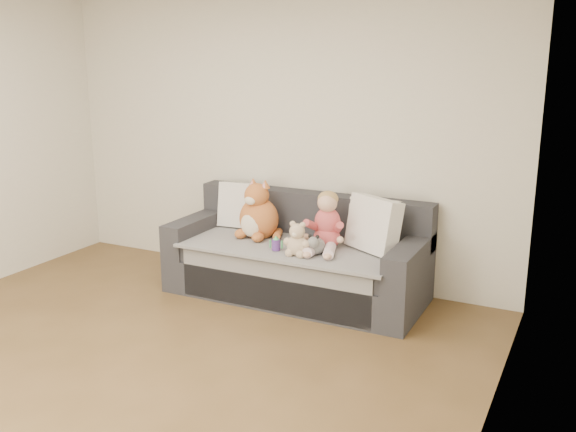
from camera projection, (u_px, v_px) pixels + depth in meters
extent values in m
plane|color=brown|center=(96.00, 390.00, 4.03)|extent=(5.00, 5.00, 0.00)
plane|color=silver|center=(278.00, 138.00, 5.87)|extent=(4.50, 0.00, 4.50)
plane|color=silver|center=(477.00, 236.00, 2.73)|extent=(0.00, 5.00, 5.00)
cube|color=#292A2F|center=(296.00, 279.00, 5.56)|extent=(2.20, 0.90, 0.30)
cube|color=#292A2F|center=(294.00, 255.00, 5.48)|extent=(1.90, 0.80, 0.15)
cube|color=#292A2F|center=(313.00, 214.00, 5.74)|extent=(2.20, 0.20, 0.40)
cube|color=#292A2F|center=(198.00, 232.00, 5.92)|extent=(0.20, 0.90, 0.30)
cube|color=#292A2F|center=(410.00, 263.00, 5.06)|extent=(0.20, 0.90, 0.30)
cube|color=#959698|center=(293.00, 246.00, 5.44)|extent=(1.85, 0.88, 0.02)
cube|color=#959698|center=(272.00, 287.00, 5.16)|extent=(1.70, 0.02, 0.41)
cube|color=silver|center=(243.00, 205.00, 5.95)|extent=(0.47, 0.25, 0.43)
cube|color=silver|center=(374.00, 222.00, 5.43)|extent=(0.43, 0.19, 0.40)
cube|color=silver|center=(373.00, 224.00, 5.23)|extent=(0.53, 0.43, 0.46)
ellipsoid|color=#C2444D|center=(327.00, 237.00, 5.35)|extent=(0.23, 0.19, 0.19)
ellipsoid|color=#C2444D|center=(328.00, 222.00, 5.33)|extent=(0.22, 0.19, 0.24)
ellipsoid|color=#DBAA8C|center=(327.00, 203.00, 5.27)|extent=(0.16, 0.16, 0.16)
ellipsoid|color=tan|center=(328.00, 199.00, 5.28)|extent=(0.17, 0.17, 0.13)
cylinder|color=#C2444D|center=(312.00, 225.00, 5.29)|extent=(0.09, 0.23, 0.15)
cylinder|color=#C2444D|center=(339.00, 227.00, 5.23)|extent=(0.16, 0.23, 0.15)
ellipsoid|color=#DBAA8C|center=(306.00, 237.00, 5.24)|extent=(0.06, 0.06, 0.06)
ellipsoid|color=#DBAA8C|center=(340.00, 240.00, 5.16)|extent=(0.06, 0.06, 0.06)
cylinder|color=#E5B2C6|center=(314.00, 249.00, 5.20)|extent=(0.10, 0.29, 0.10)
cylinder|color=#E5B2C6|center=(329.00, 250.00, 5.16)|extent=(0.17, 0.30, 0.10)
ellipsoid|color=#DBAA8C|center=(307.00, 255.00, 5.07)|extent=(0.06, 0.09, 0.05)
ellipsoid|color=#DBAA8C|center=(328.00, 256.00, 5.02)|extent=(0.06, 0.09, 0.05)
ellipsoid|color=#A25024|center=(259.00, 219.00, 5.65)|extent=(0.36, 0.31, 0.38)
ellipsoid|color=beige|center=(250.00, 225.00, 5.56)|extent=(0.19, 0.08, 0.21)
ellipsoid|color=#A25024|center=(257.00, 195.00, 5.57)|extent=(0.22, 0.22, 0.22)
ellipsoid|color=beige|center=(250.00, 201.00, 5.50)|extent=(0.10, 0.07, 0.08)
cone|color=#A25024|center=(253.00, 182.00, 5.61)|extent=(0.10, 0.10, 0.08)
cone|color=pink|center=(252.00, 183.00, 5.60)|extent=(0.06, 0.06, 0.05)
cone|color=#A25024|center=(265.00, 184.00, 5.54)|extent=(0.10, 0.10, 0.08)
cone|color=pink|center=(264.00, 185.00, 5.53)|extent=(0.06, 0.06, 0.05)
ellipsoid|color=#A25024|center=(241.00, 234.00, 5.62)|extent=(0.10, 0.12, 0.08)
ellipsoid|color=#A25024|center=(258.00, 237.00, 5.51)|extent=(0.10, 0.12, 0.08)
cylinder|color=#A25024|center=(278.00, 234.00, 5.62)|extent=(0.15, 0.25, 0.09)
ellipsoid|color=tan|center=(298.00, 245.00, 5.14)|extent=(0.18, 0.15, 0.18)
ellipsoid|color=tan|center=(297.00, 231.00, 5.11)|extent=(0.13, 0.13, 0.13)
ellipsoid|color=tan|center=(293.00, 224.00, 5.12)|extent=(0.05, 0.05, 0.05)
ellipsoid|color=tan|center=(303.00, 225.00, 5.08)|extent=(0.05, 0.05, 0.05)
ellipsoid|color=beige|center=(295.00, 235.00, 5.07)|extent=(0.05, 0.05, 0.05)
ellipsoid|color=tan|center=(287.00, 242.00, 5.15)|extent=(0.07, 0.07, 0.07)
ellipsoid|color=tan|center=(306.00, 244.00, 5.08)|extent=(0.07, 0.07, 0.07)
ellipsoid|color=tan|center=(289.00, 253.00, 5.13)|extent=(0.07, 0.07, 0.07)
ellipsoid|color=tan|center=(300.00, 255.00, 5.09)|extent=(0.07, 0.07, 0.07)
ellipsoid|color=white|center=(316.00, 246.00, 5.18)|extent=(0.15, 0.19, 0.13)
ellipsoid|color=white|center=(313.00, 242.00, 5.08)|extent=(0.09, 0.09, 0.09)
ellipsoid|color=black|center=(310.00, 236.00, 5.10)|extent=(0.03, 0.03, 0.03)
ellipsoid|color=black|center=(317.00, 237.00, 5.08)|extent=(0.03, 0.03, 0.03)
cylinder|color=#59328A|center=(276.00, 245.00, 5.27)|extent=(0.09, 0.09, 0.09)
cone|color=#40A85C|center=(276.00, 238.00, 5.26)|extent=(0.08, 0.08, 0.04)
cylinder|color=#40A85C|center=(270.00, 244.00, 5.28)|extent=(0.02, 0.02, 0.07)
cylinder|color=#40A85C|center=(282.00, 244.00, 5.26)|extent=(0.02, 0.02, 0.07)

